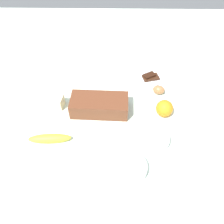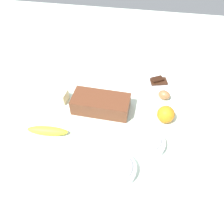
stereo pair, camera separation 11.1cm
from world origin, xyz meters
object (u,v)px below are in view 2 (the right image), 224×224
Objects in this scene: banana at (48,131)px; sugar_bowl at (118,168)px; loaf_pan at (101,104)px; chocolate_plate at (158,82)px; orange_fruit at (166,114)px; egg_near_butter at (164,95)px; flour_bowl at (148,142)px; butter_block at (58,96)px.

sugar_bowl is at bearing 158.09° from banana.
loaf_pan is 1.50× the size of banana.
loaf_pan is 0.37m from chocolate_plate.
sugar_bowl is (-0.13, 0.33, -0.01)m from loaf_pan.
orange_fruit is (-0.18, -0.31, 0.01)m from sugar_bowl.
egg_near_butter reaches higher than chocolate_plate.
flour_bowl is 0.82× the size of banana.
loaf_pan reaches higher than flour_bowl.
sugar_bowl is at bearing 69.12° from egg_near_butter.
flour_bowl is 1.19× the size of chocolate_plate.
egg_near_butter is (-0.07, -0.31, -0.00)m from flour_bowl.
chocolate_plate is at bearing -81.60° from orange_fruit.
flour_bowl is (-0.24, 0.18, -0.01)m from loaf_pan.
flour_bowl is at bearing 85.33° from chocolate_plate.
sugar_bowl is at bearing 75.98° from chocolate_plate.
egg_near_butter is (-0.31, -0.13, -0.02)m from loaf_pan.
butter_block is at bearing -24.12° from flour_bowl.
sugar_bowl reaches higher than chocolate_plate.
sugar_bowl reaches higher than banana.
butter_block is (0.23, -0.03, -0.01)m from loaf_pan.
chocolate_plate is (-0.28, -0.25, -0.03)m from loaf_pan.
orange_fruit is 0.93× the size of butter_block.
chocolate_plate is (-0.03, -0.43, -0.02)m from flour_bowl.
sugar_bowl is (0.11, 0.15, 0.00)m from flour_bowl.
orange_fruit is at bearing 98.40° from chocolate_plate.
chocolate_plate is (-0.51, -0.22, -0.02)m from butter_block.
loaf_pan is at bearing -67.74° from sugar_bowl.
sugar_bowl is 0.37m from banana.
egg_near_butter is (-0.54, -0.10, -0.01)m from butter_block.
flour_bowl is 1.72× the size of butter_block.
loaf_pan reaches higher than chocolate_plate.
banana is at bearing 41.64° from chocolate_plate.
banana is 0.66m from chocolate_plate.
egg_near_butter is at bearing -169.21° from butter_block.
flour_bowl is 0.18m from sugar_bowl.
butter_block is (0.47, -0.21, 0.00)m from flour_bowl.
chocolate_plate is at bearing -104.02° from sugar_bowl.
flour_bowl is at bearing -179.14° from banana.
loaf_pan is at bearing -3.26° from orange_fruit.
banana is at bearing 94.71° from butter_block.
sugar_bowl is at bearing 114.43° from loaf_pan.
sugar_bowl reaches higher than egg_near_butter.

